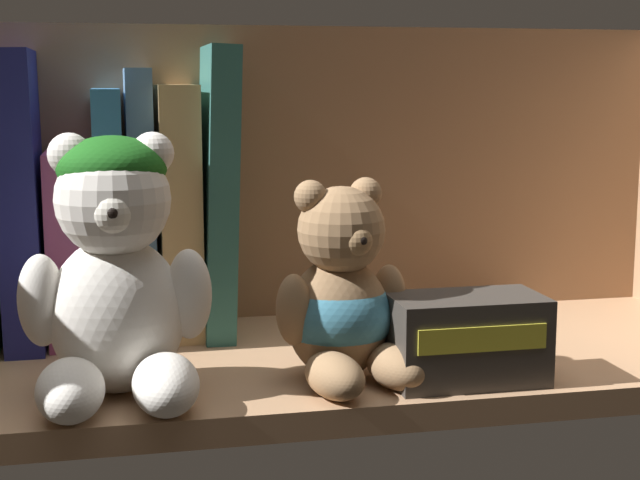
{
  "coord_description": "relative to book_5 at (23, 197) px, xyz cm",
  "views": [
    {
      "loc": [
        -12.08,
        -71.1,
        22.92
      ],
      "look_at": [
        3.49,
        0.0,
        11.0
      ],
      "focal_mm": 54.03,
      "sensor_mm": 36.0,
      "label": 1
    }
  ],
  "objects": [
    {
      "name": "shelf_board",
      "position": [
        19.08,
        -9.73,
        -12.73
      ],
      "size": [
        76.0,
        26.04,
        2.0
      ],
      "primitive_type": "cube",
      "color": "#A87F5B",
      "rests_on": "ground"
    },
    {
      "name": "shelf_back_panel",
      "position": [
        19.08,
        3.89,
        0.18
      ],
      "size": [
        78.4,
        1.2,
        27.83
      ],
      "primitive_type": "cube",
      "color": "brown",
      "rests_on": "ground"
    },
    {
      "name": "book_5",
      "position": [
        0.0,
        0.0,
        0.0
      ],
      "size": [
        3.31,
        13.51,
        23.5
      ],
      "primitive_type": "cube",
      "rotation": [
        0.0,
        -0.01,
        0.0
      ],
      "color": "navy",
      "rests_on": "shelf_board"
    },
    {
      "name": "book_6",
      "position": [
        3.63,
        0.0,
        -4.0
      ],
      "size": [
        3.44,
        11.64,
        15.48
      ],
      "primitive_type": "cube",
      "color": "#A74574",
      "rests_on": "shelf_board"
    },
    {
      "name": "book_7",
      "position": [
        6.84,
        0.0,
        -1.51
      ],
      "size": [
        2.27,
        14.48,
        20.46
      ],
      "primitive_type": "cube",
      "rotation": [
        0.0,
        0.0,
        0.0
      ],
      "color": "teal",
      "rests_on": "shelf_board"
    },
    {
      "name": "book_8",
      "position": [
        9.38,
        0.0,
        -0.7
      ],
      "size": [
        2.09,
        9.62,
        22.06
      ],
      "primitive_type": "cube",
      "color": "#557B9E",
      "rests_on": "shelf_board"
    },
    {
      "name": "book_9",
      "position": [
        12.46,
        0.0,
        -1.35
      ],
      "size": [
        3.26,
        10.79,
        20.76
      ],
      "primitive_type": "cube",
      "color": "tan",
      "rests_on": "shelf_board"
    },
    {
      "name": "book_10",
      "position": [
        15.68,
        0.0,
        0.21
      ],
      "size": [
        3.23,
        12.59,
        23.95
      ],
      "primitive_type": "cube",
      "rotation": [
        0.0,
        0.03,
        0.0
      ],
      "color": "#2A5D57",
      "rests_on": "shelf_board"
    },
    {
      "name": "teddy_bear_larger",
      "position": [
        7.11,
        -16.72,
        -3.33
      ],
      "size": [
        12.84,
        12.97,
        17.72
      ],
      "color": "white",
      "rests_on": "shelf_board"
    },
    {
      "name": "teddy_bear_smaller",
      "position": [
        22.68,
        -16.39,
        -6.1
      ],
      "size": [
        10.92,
        11.52,
        14.33
      ],
      "color": "#93704C",
      "rests_on": "shelf_board"
    },
    {
      "name": "small_product_box",
      "position": [
        31.16,
        -18.78,
        -8.64
      ],
      "size": [
        10.76,
        6.18,
        6.17
      ],
      "color": "#38332D",
      "rests_on": "shelf_board"
    }
  ]
}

